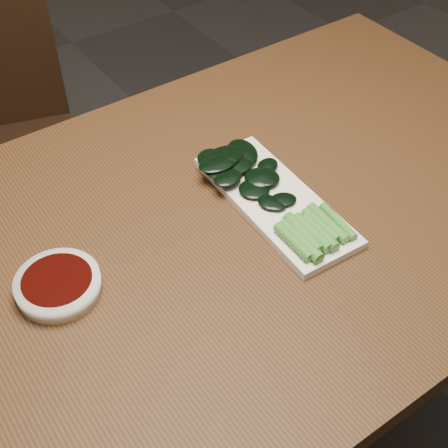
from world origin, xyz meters
TOP-DOWN VIEW (x-y plane):
  - ground at (0.00, 0.00)m, footprint 6.00×6.00m
  - table at (0.00, 0.00)m, footprint 1.40×0.80m
  - sauce_bowl at (-0.26, 0.02)m, footprint 0.12×0.12m
  - serving_plate at (0.11, -0.02)m, footprint 0.14×0.32m
  - gai_lan at (0.10, 0.00)m, footprint 0.14×0.32m

SIDE VIEW (x-z plane):
  - ground at x=0.00m, z-range 0.00..0.00m
  - table at x=0.00m, z-range 0.30..1.05m
  - serving_plate at x=0.11m, z-range 0.75..0.76m
  - sauce_bowl at x=-0.26m, z-range 0.75..0.78m
  - gai_lan at x=0.10m, z-range 0.76..0.79m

